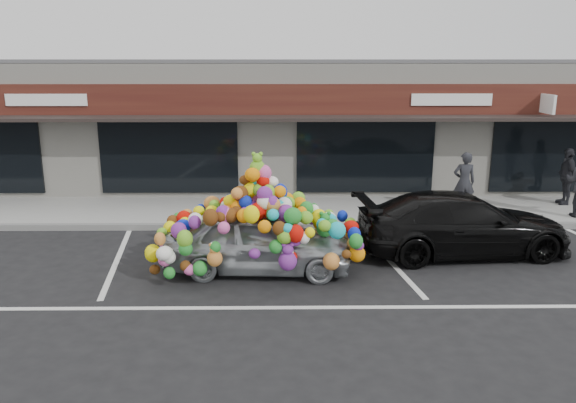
{
  "coord_description": "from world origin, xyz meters",
  "views": [
    {
      "loc": [
        0.45,
        -11.53,
        4.29
      ],
      "look_at": [
        0.59,
        1.4,
        1.02
      ],
      "focal_mm": 35.0,
      "sensor_mm": 36.0,
      "label": 1
    }
  ],
  "objects_px": {
    "black_sedan": "(462,224)",
    "pedestrian_c": "(567,176)",
    "toy_car": "(259,233)",
    "pedestrian_a": "(464,182)"
  },
  "relations": [
    {
      "from": "black_sedan",
      "to": "pedestrian_c",
      "type": "bearing_deg",
      "value": -53.13
    },
    {
      "from": "toy_car",
      "to": "black_sedan",
      "type": "distance_m",
      "value": 4.67
    },
    {
      "from": "black_sedan",
      "to": "pedestrian_c",
      "type": "xyz_separation_m",
      "value": [
        4.28,
        3.92,
        0.29
      ]
    },
    {
      "from": "black_sedan",
      "to": "pedestrian_a",
      "type": "height_order",
      "value": "pedestrian_a"
    },
    {
      "from": "black_sedan",
      "to": "pedestrian_a",
      "type": "relative_size",
      "value": 2.86
    },
    {
      "from": "toy_car",
      "to": "black_sedan",
      "type": "height_order",
      "value": "toy_car"
    },
    {
      "from": "pedestrian_c",
      "to": "pedestrian_a",
      "type": "bearing_deg",
      "value": -72.38
    },
    {
      "from": "toy_car",
      "to": "pedestrian_a",
      "type": "bearing_deg",
      "value": -49.92
    },
    {
      "from": "pedestrian_a",
      "to": "pedestrian_c",
      "type": "bearing_deg",
      "value": -163.39
    },
    {
      "from": "black_sedan",
      "to": "pedestrian_c",
      "type": "relative_size",
      "value": 2.89
    }
  ]
}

